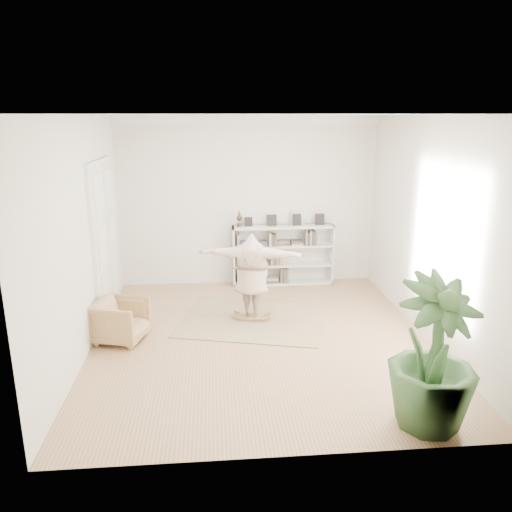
{
  "coord_description": "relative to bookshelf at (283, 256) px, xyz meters",
  "views": [
    {
      "loc": [
        -0.76,
        -7.6,
        3.58
      ],
      "look_at": [
        -0.06,
        0.4,
        1.32
      ],
      "focal_mm": 35.0,
      "sensor_mm": 36.0,
      "label": 1
    }
  ],
  "objects": [
    {
      "name": "floor",
      "position": [
        -0.74,
        -2.82,
        -0.64
      ],
      "size": [
        6.0,
        6.0,
        0.0
      ],
      "primitive_type": "plane",
      "color": "#8F6D49",
      "rests_on": "ground"
    },
    {
      "name": "houseplant",
      "position": [
        1.01,
        -5.36,
        0.29
      ],
      "size": [
        1.32,
        1.32,
        1.84
      ],
      "primitive_type": "imported",
      "rotation": [
        0.0,
        0.0,
        0.35
      ],
      "color": "#305229",
      "rests_on": "floor"
    },
    {
      "name": "rug",
      "position": [
        -0.84,
        -2.0,
        -0.63
      ],
      "size": [
        2.92,
        2.56,
        0.02
      ],
      "primitive_type": "cube",
      "rotation": [
        0.0,
        0.0,
        -0.25
      ],
      "color": "tan",
      "rests_on": "floor"
    },
    {
      "name": "rocker_board",
      "position": [
        -0.84,
        -2.0,
        -0.57
      ],
      "size": [
        0.53,
        0.39,
        0.1
      ],
      "rotation": [
        0.0,
        0.0,
        -0.25
      ],
      "color": "olive",
      "rests_on": "rug"
    },
    {
      "name": "room_shell",
      "position": [
        -0.74,
        0.12,
        2.87
      ],
      "size": [
        6.0,
        6.0,
        6.0
      ],
      "color": "silver",
      "rests_on": "floor"
    },
    {
      "name": "doors",
      "position": [
        -3.45,
        -1.52,
        0.76
      ],
      "size": [
        0.09,
        1.78,
        2.92
      ],
      "color": "white",
      "rests_on": "floor"
    },
    {
      "name": "person",
      "position": [
        -0.84,
        -2.0,
        0.25
      ],
      "size": [
        1.94,
        0.96,
        1.52
      ],
      "primitive_type": "imported",
      "rotation": [
        0.0,
        0.0,
        2.89
      ],
      "color": "#C2A891",
      "rests_on": "rocker_board"
    },
    {
      "name": "bookshelf",
      "position": [
        0.0,
        0.0,
        0.0
      ],
      "size": [
        2.2,
        0.35,
        1.64
      ],
      "color": "silver",
      "rests_on": "floor"
    },
    {
      "name": "armchair",
      "position": [
        -3.04,
        -2.68,
        -0.28
      ],
      "size": [
        0.95,
        0.93,
        0.7
      ],
      "primitive_type": "imported",
      "rotation": [
        0.0,
        0.0,
        1.3
      ],
      "color": "tan",
      "rests_on": "floor"
    }
  ]
}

